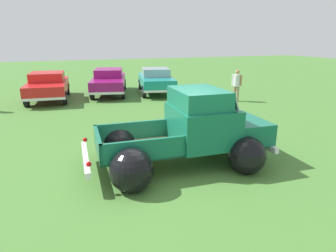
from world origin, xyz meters
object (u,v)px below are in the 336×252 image
(vintage_pickup_truck, at_px, (192,135))
(show_car_0, at_px, (48,85))
(show_car_1, at_px, (109,80))
(show_car_2, at_px, (156,80))
(spectator_1, at_px, (237,84))

(vintage_pickup_truck, distance_m, show_car_0, 10.61)
(show_car_1, relative_size, show_car_2, 1.11)
(spectator_1, bearing_deg, show_car_1, 105.06)
(show_car_2, bearing_deg, spectator_1, 50.34)
(vintage_pickup_truck, bearing_deg, show_car_1, 94.25)
(show_car_0, relative_size, show_car_1, 0.88)
(vintage_pickup_truck, height_order, show_car_1, vintage_pickup_truck)
(spectator_1, bearing_deg, vintage_pickup_truck, -168.27)
(show_car_1, bearing_deg, spectator_1, 65.96)
(show_car_0, bearing_deg, show_car_1, 106.78)
(vintage_pickup_truck, bearing_deg, show_car_2, 79.59)
(show_car_0, height_order, show_car_1, same)
(show_car_0, height_order, show_car_2, same)
(vintage_pickup_truck, xyz_separation_m, show_car_0, (-3.51, 10.01, 0.03))
(show_car_0, bearing_deg, spectator_1, 72.65)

